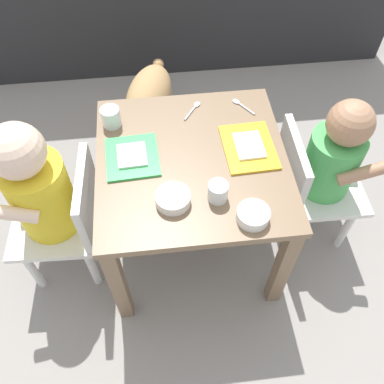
% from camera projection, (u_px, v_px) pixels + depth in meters
% --- Properties ---
extents(ground_plane, '(7.00, 7.00, 0.00)m').
position_uv_depth(ground_plane, '(192.00, 238.00, 1.61)').
color(ground_plane, gray).
extents(dining_table, '(0.57, 0.59, 0.47)m').
position_uv_depth(dining_table, '(192.00, 176.00, 1.30)').
color(dining_table, '#7A6047').
rests_on(dining_table, ground).
extents(seated_child_left, '(0.29, 0.29, 0.68)m').
position_uv_depth(seated_child_left, '(43.00, 192.00, 1.22)').
color(seated_child_left, silver).
rests_on(seated_child_left, ground).
extents(seated_child_right, '(0.28, 0.28, 0.63)m').
position_uv_depth(seated_child_right, '(329.00, 161.00, 1.33)').
color(seated_child_right, silver).
rests_on(seated_child_right, ground).
extents(dog, '(0.28, 0.47, 0.34)m').
position_uv_depth(dog, '(147.00, 101.00, 1.75)').
color(dog, tan).
rests_on(dog, ground).
extents(food_tray_left, '(0.17, 0.18, 0.02)m').
position_uv_depth(food_tray_left, '(132.00, 156.00, 1.23)').
color(food_tray_left, green).
rests_on(food_tray_left, dining_table).
extents(food_tray_right, '(0.16, 0.20, 0.02)m').
position_uv_depth(food_tray_right, '(249.00, 147.00, 1.25)').
color(food_tray_right, gold).
rests_on(food_tray_right, dining_table).
extents(water_cup_left, '(0.06, 0.06, 0.06)m').
position_uv_depth(water_cup_left, '(111.00, 118.00, 1.30)').
color(water_cup_left, white).
rests_on(water_cup_left, dining_table).
extents(water_cup_right, '(0.06, 0.06, 0.06)m').
position_uv_depth(water_cup_right, '(218.00, 192.00, 1.13)').
color(water_cup_right, white).
rests_on(water_cup_right, dining_table).
extents(cereal_bowl_right_side, '(0.10, 0.10, 0.03)m').
position_uv_depth(cereal_bowl_right_side, '(173.00, 198.00, 1.12)').
color(cereal_bowl_right_side, white).
rests_on(cereal_bowl_right_side, dining_table).
extents(cereal_bowl_left_side, '(0.09, 0.09, 0.03)m').
position_uv_depth(cereal_bowl_left_side, '(253.00, 215.00, 1.09)').
color(cereal_bowl_left_side, white).
rests_on(cereal_bowl_left_side, dining_table).
extents(spoon_by_left_tray, '(0.07, 0.09, 0.01)m').
position_uv_depth(spoon_by_left_tray, '(241.00, 105.00, 1.37)').
color(spoon_by_left_tray, silver).
rests_on(spoon_by_left_tray, dining_table).
extents(spoon_by_right_tray, '(0.07, 0.09, 0.01)m').
position_uv_depth(spoon_by_right_tray, '(193.00, 109.00, 1.36)').
color(spoon_by_right_tray, silver).
rests_on(spoon_by_right_tray, dining_table).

